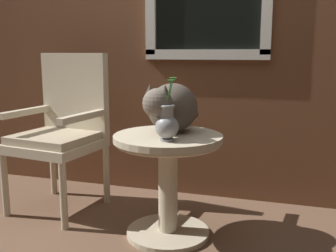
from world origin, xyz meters
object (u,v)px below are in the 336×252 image
(cat, at_px, (171,107))
(pewter_vase_with_ivy, at_px, (167,123))
(wicker_chair, at_px, (63,126))
(wicker_side_table, at_px, (168,167))

(cat, height_order, pewter_vase_with_ivy, pewter_vase_with_ivy)
(wicker_chair, relative_size, cat, 1.64)
(wicker_side_table, distance_m, cat, 0.34)
(wicker_chair, xyz_separation_m, cat, (0.81, -0.16, 0.18))
(wicker_side_table, height_order, cat, cat)
(cat, bearing_deg, wicker_chair, 168.69)
(wicker_side_table, height_order, wicker_chair, wicker_chair)
(wicker_chair, xyz_separation_m, pewter_vase_with_ivy, (0.85, -0.37, 0.13))
(wicker_chair, height_order, cat, wicker_chair)
(wicker_side_table, xyz_separation_m, wicker_chair, (-0.81, 0.23, 0.15))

